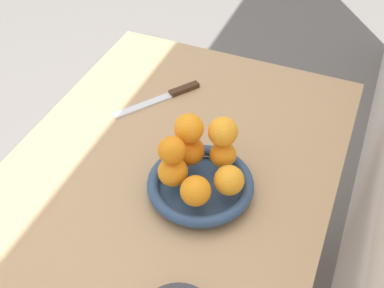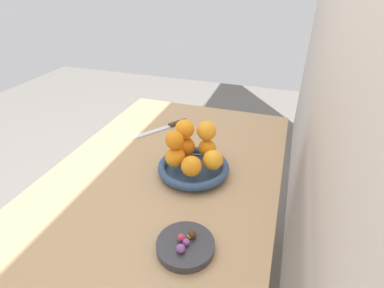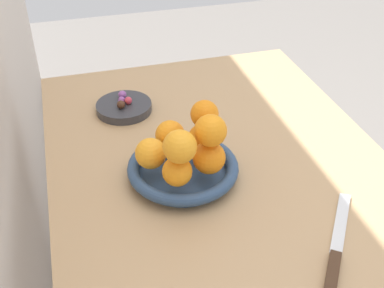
{
  "view_description": "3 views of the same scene",
  "coord_description": "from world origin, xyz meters",
  "px_view_note": "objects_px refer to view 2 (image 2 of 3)",
  "views": [
    {
      "loc": [
        0.66,
        0.35,
        1.57
      ],
      "look_at": [
        -0.03,
        0.06,
        0.85
      ],
      "focal_mm": 45.0,
      "sensor_mm": 36.0,
      "label": 1
    },
    {
      "loc": [
        0.78,
        0.35,
        1.34
      ],
      "look_at": [
        -0.02,
        0.08,
        0.84
      ],
      "focal_mm": 28.0,
      "sensor_mm": 36.0,
      "label": 2
    },
    {
      "loc": [
        -0.78,
        0.3,
        1.4
      ],
      "look_at": [
        0.02,
        0.07,
        0.81
      ],
      "focal_mm": 45.0,
      "sensor_mm": 36.0,
      "label": 3
    }
  ],
  "objects_px": {
    "orange_7": "(174,140)",
    "orange_1": "(213,160)",
    "candy_ball_2": "(192,234)",
    "fruit_bowl": "(194,168)",
    "candy_ball_4": "(181,238)",
    "orange_4": "(175,157)",
    "candy_ball_1": "(190,236)",
    "candy_dish": "(185,246)",
    "dining_table": "(168,188)",
    "orange_6": "(207,131)",
    "orange_2": "(207,148)",
    "orange_0": "(191,166)",
    "orange_5": "(185,129)",
    "knife": "(166,127)",
    "orange_3": "(185,147)",
    "candy_ball_0": "(186,242)",
    "candy_ball_3": "(181,248)"
  },
  "relations": [
    {
      "from": "orange_7",
      "to": "fruit_bowl",
      "type": "bearing_deg",
      "value": 117.33
    },
    {
      "from": "dining_table",
      "to": "knife",
      "type": "relative_size",
      "value": 4.94
    },
    {
      "from": "orange_5",
      "to": "candy_ball_4",
      "type": "height_order",
      "value": "orange_5"
    },
    {
      "from": "orange_7",
      "to": "candy_ball_2",
      "type": "bearing_deg",
      "value": 28.94
    },
    {
      "from": "orange_6",
      "to": "candy_ball_1",
      "type": "bearing_deg",
      "value": 9.76
    },
    {
      "from": "orange_5",
      "to": "knife",
      "type": "distance_m",
      "value": 0.32
    },
    {
      "from": "candy_dish",
      "to": "orange_7",
      "type": "xyz_separation_m",
      "value": [
        -0.28,
        -0.13,
        0.12
      ]
    },
    {
      "from": "orange_5",
      "to": "candy_ball_1",
      "type": "distance_m",
      "value": 0.37
    },
    {
      "from": "dining_table",
      "to": "orange_6",
      "type": "bearing_deg",
      "value": 120.26
    },
    {
      "from": "candy_ball_4",
      "to": "dining_table",
      "type": "bearing_deg",
      "value": -151.86
    },
    {
      "from": "candy_ball_1",
      "to": "candy_ball_4",
      "type": "xyz_separation_m",
      "value": [
        0.01,
        -0.02,
        0.0
      ]
    },
    {
      "from": "orange_0",
      "to": "candy_ball_0",
      "type": "distance_m",
      "value": 0.26
    },
    {
      "from": "orange_7",
      "to": "candy_ball_4",
      "type": "relative_size",
      "value": 3.02
    },
    {
      "from": "dining_table",
      "to": "orange_5",
      "type": "height_order",
      "value": "orange_5"
    },
    {
      "from": "orange_5",
      "to": "candy_ball_0",
      "type": "height_order",
      "value": "orange_5"
    },
    {
      "from": "candy_dish",
      "to": "orange_1",
      "type": "distance_m",
      "value": 0.31
    },
    {
      "from": "orange_3",
      "to": "knife",
      "type": "bearing_deg",
      "value": -143.95
    },
    {
      "from": "dining_table",
      "to": "knife",
      "type": "distance_m",
      "value": 0.31
    },
    {
      "from": "orange_2",
      "to": "knife",
      "type": "height_order",
      "value": "orange_2"
    },
    {
      "from": "orange_1",
      "to": "orange_7",
      "type": "height_order",
      "value": "orange_7"
    },
    {
      "from": "orange_7",
      "to": "orange_1",
      "type": "bearing_deg",
      "value": 99.62
    },
    {
      "from": "dining_table",
      "to": "orange_6",
      "type": "height_order",
      "value": "orange_6"
    },
    {
      "from": "candy_dish",
      "to": "orange_4",
      "type": "xyz_separation_m",
      "value": [
        -0.28,
        -0.13,
        0.06
      ]
    },
    {
      "from": "candy_ball_3",
      "to": "candy_ball_2",
      "type": "bearing_deg",
      "value": 166.97
    },
    {
      "from": "orange_4",
      "to": "candy_ball_2",
      "type": "relative_size",
      "value": 3.04
    },
    {
      "from": "dining_table",
      "to": "orange_0",
      "type": "bearing_deg",
      "value": 60.95
    },
    {
      "from": "orange_2",
      "to": "fruit_bowl",
      "type": "bearing_deg",
      "value": -24.54
    },
    {
      "from": "candy_ball_3",
      "to": "fruit_bowl",
      "type": "bearing_deg",
      "value": -167.15
    },
    {
      "from": "orange_2",
      "to": "candy_ball_0",
      "type": "height_order",
      "value": "orange_2"
    },
    {
      "from": "orange_0",
      "to": "candy_ball_0",
      "type": "height_order",
      "value": "orange_0"
    },
    {
      "from": "dining_table",
      "to": "orange_1",
      "type": "relative_size",
      "value": 16.85
    },
    {
      "from": "orange_7",
      "to": "candy_ball_1",
      "type": "distance_m",
      "value": 0.31
    },
    {
      "from": "fruit_bowl",
      "to": "orange_6",
      "type": "height_order",
      "value": "orange_6"
    },
    {
      "from": "orange_7",
      "to": "candy_ball_0",
      "type": "xyz_separation_m",
      "value": [
        0.28,
        0.14,
        -0.1
      ]
    },
    {
      "from": "dining_table",
      "to": "candy_ball_1",
      "type": "distance_m",
      "value": 0.36
    },
    {
      "from": "fruit_bowl",
      "to": "orange_7",
      "type": "xyz_separation_m",
      "value": [
        0.03,
        -0.05,
        0.11
      ]
    },
    {
      "from": "orange_1",
      "to": "orange_2",
      "type": "distance_m",
      "value": 0.08
    },
    {
      "from": "orange_3",
      "to": "candy_ball_2",
      "type": "relative_size",
      "value": 3.15
    },
    {
      "from": "orange_6",
      "to": "candy_ball_0",
      "type": "relative_size",
      "value": 3.67
    },
    {
      "from": "fruit_bowl",
      "to": "orange_7",
      "type": "relative_size",
      "value": 4.03
    },
    {
      "from": "orange_2",
      "to": "orange_0",
      "type": "bearing_deg",
      "value": -7.24
    },
    {
      "from": "orange_7",
      "to": "knife",
      "type": "distance_m",
      "value": 0.37
    },
    {
      "from": "orange_3",
      "to": "candy_ball_0",
      "type": "xyz_separation_m",
      "value": [
        0.35,
        0.13,
        -0.04
      ]
    },
    {
      "from": "candy_ball_1",
      "to": "candy_ball_2",
      "type": "height_order",
      "value": "candy_ball_2"
    },
    {
      "from": "fruit_bowl",
      "to": "orange_6",
      "type": "xyz_separation_m",
      "value": [
        -0.07,
        0.02,
        0.11
      ]
    },
    {
      "from": "candy_dish",
      "to": "candy_ball_1",
      "type": "xyz_separation_m",
      "value": [
        -0.02,
        0.01,
        0.02
      ]
    },
    {
      "from": "fruit_bowl",
      "to": "candy_ball_2",
      "type": "bearing_deg",
      "value": 17.11
    },
    {
      "from": "orange_6",
      "to": "orange_0",
      "type": "bearing_deg",
      "value": -4.84
    },
    {
      "from": "dining_table",
      "to": "orange_3",
      "type": "xyz_separation_m",
      "value": [
        -0.04,
        0.05,
        0.16
      ]
    },
    {
      "from": "orange_4",
      "to": "candy_ball_1",
      "type": "bearing_deg",
      "value": 27.98
    }
  ]
}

